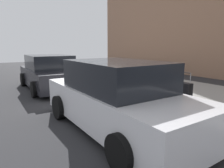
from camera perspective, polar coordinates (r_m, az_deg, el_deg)
ground_plane at (r=8.59m, az=-1.71°, el=-2.59°), size 40.00×40.00×0.00m
sidewalk_curb at (r=10.07m, az=10.56°, el=-0.39°), size 18.00×5.00×0.14m
suitcase_black_0 at (r=6.41m, az=19.50°, el=-3.01°), size 0.43×0.25×1.08m
suitcase_navy_1 at (r=6.77m, az=15.97°, el=-3.20°), size 0.41×0.25×0.79m
suitcase_olive_2 at (r=7.16m, az=13.13°, el=-2.01°), size 0.43×0.22×0.78m
suitcase_maroon_3 at (r=7.53m, az=10.22°, el=-1.52°), size 0.39×0.27×0.72m
suitcase_teal_4 at (r=7.88m, az=7.73°, el=-0.35°), size 0.39×0.19×1.00m
suitcase_red_5 at (r=8.27m, az=5.02°, el=0.46°), size 0.49×0.19×0.97m
suitcase_silver_6 at (r=8.76m, az=2.90°, el=1.08°), size 0.47×0.23×0.80m
suitcase_black_7 at (r=9.22m, az=0.99°, el=1.45°), size 0.40×0.24×0.94m
suitcase_navy_8 at (r=9.69m, az=-0.74°, el=1.59°), size 0.46×0.24×0.66m
suitcase_olive_9 at (r=10.14m, az=-2.70°, el=2.45°), size 0.48×0.30×1.09m
suitcase_maroon_10 at (r=10.66m, az=-4.33°, el=2.35°), size 0.50×0.25×0.89m
fire_hydrant at (r=11.32m, az=-6.31°, el=3.21°), size 0.39×0.21×0.71m
bollard_post at (r=11.73m, az=-8.12°, el=3.25°), size 0.16×0.16×0.67m
parked_car_white_0 at (r=4.79m, az=1.36°, el=-3.92°), size 4.63×2.08×1.63m
parked_car_charcoal_1 at (r=9.79m, az=-17.12°, el=2.93°), size 4.40×2.18×1.55m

